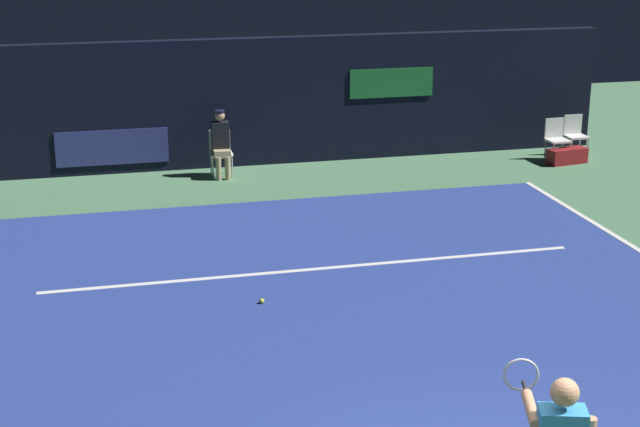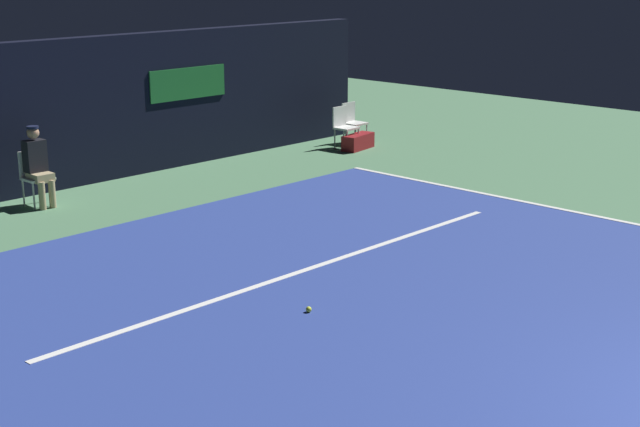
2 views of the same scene
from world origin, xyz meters
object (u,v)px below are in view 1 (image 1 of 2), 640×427
line_judge_on_chair (221,143)px  courtside_chair_near (556,137)px  courtside_chair_far (575,133)px  tennis_ball (262,301)px  equipment_bag (567,156)px

line_judge_on_chair → courtside_chair_near: bearing=-3.0°
courtside_chair_near → courtside_chair_far: 0.60m
courtside_chair_far → tennis_ball: 10.23m
courtside_chair_near → tennis_ball: size_ratio=12.94×
courtside_chair_near → courtside_chair_far: size_ratio=1.00×
line_judge_on_chair → tennis_ball: (-0.39, -6.54, -0.64)m
line_judge_on_chair → courtside_chair_far: size_ratio=1.50×
courtside_chair_far → equipment_bag: size_ratio=1.05×
tennis_ball → line_judge_on_chair: bearing=86.5°
tennis_ball → equipment_bag: size_ratio=0.08×
line_judge_on_chair → courtside_chair_near: 7.02m
line_judge_on_chair → equipment_bag: 7.17m
courtside_chair_near → tennis_ball: bearing=-140.2°
courtside_chair_far → equipment_bag: courtside_chair_far is taller
tennis_ball → equipment_bag: equipment_bag is taller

